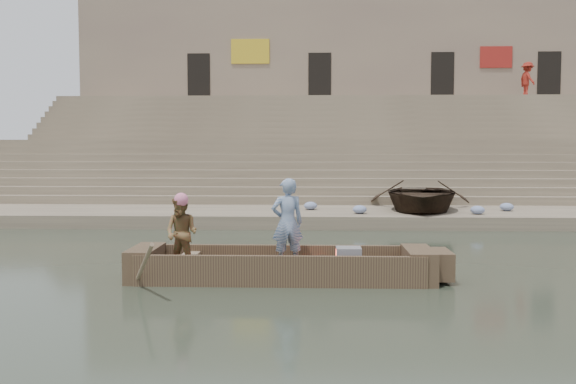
# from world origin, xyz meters

# --- Properties ---
(ground) EXTENTS (120.00, 120.00, 0.00)m
(ground) POSITION_xyz_m (0.00, 0.00, 0.00)
(ground) COLOR #252E22
(ground) RESTS_ON ground
(lower_landing) EXTENTS (32.00, 4.00, 0.40)m
(lower_landing) POSITION_xyz_m (0.00, 8.00, 0.20)
(lower_landing) COLOR gray
(lower_landing) RESTS_ON ground
(mid_landing) EXTENTS (32.00, 3.00, 2.80)m
(mid_landing) POSITION_xyz_m (0.00, 15.50, 1.40)
(mid_landing) COLOR gray
(mid_landing) RESTS_ON ground
(upper_landing) EXTENTS (32.00, 3.00, 5.20)m
(upper_landing) POSITION_xyz_m (0.00, 22.50, 2.60)
(upper_landing) COLOR gray
(upper_landing) RESTS_ON ground
(ghat_steps) EXTENTS (32.00, 11.00, 5.20)m
(ghat_steps) POSITION_xyz_m (0.00, 17.19, 1.80)
(ghat_steps) COLOR gray
(ghat_steps) RESTS_ON ground
(building_wall) EXTENTS (32.00, 5.07, 11.20)m
(building_wall) POSITION_xyz_m (0.00, 26.50, 5.60)
(building_wall) COLOR gray
(building_wall) RESTS_ON ground
(main_rowboat) EXTENTS (5.00, 1.30, 0.22)m
(main_rowboat) POSITION_xyz_m (-3.00, -1.15, 0.11)
(main_rowboat) COLOR brown
(main_rowboat) RESTS_ON ground
(rowboat_trim) EXTENTS (6.04, 2.63, 2.02)m
(rowboat_trim) POSITION_xyz_m (-2.80, -1.16, 0.31)
(rowboat_trim) COLOR brown
(rowboat_trim) RESTS_ON ground
(standing_man) EXTENTS (0.70, 0.55, 1.67)m
(standing_man) POSITION_xyz_m (-2.89, -0.99, 1.06)
(standing_man) COLOR navy
(standing_man) RESTS_ON main_rowboat
(rowing_man) EXTENTS (0.79, 0.71, 1.35)m
(rowing_man) POSITION_xyz_m (-4.82, -1.34, 0.89)
(rowing_man) COLOR #267330
(rowing_man) RESTS_ON main_rowboat
(television) EXTENTS (0.46, 0.42, 0.40)m
(television) POSITION_xyz_m (-1.76, -1.15, 0.42)
(television) COLOR gray
(television) RESTS_ON main_rowboat
(beached_rowboat) EXTENTS (4.11, 5.26, 1.00)m
(beached_rowboat) POSITION_xyz_m (1.15, 8.20, 0.90)
(beached_rowboat) COLOR #2D2116
(beached_rowboat) RESTS_ON lower_landing
(pedestrian) EXTENTS (0.93, 1.33, 1.88)m
(pedestrian) POSITION_xyz_m (9.18, 22.14, 6.14)
(pedestrian) COLOR maroon
(pedestrian) RESTS_ON upper_landing
(cloth_bundles) EXTENTS (6.85, 1.71, 0.26)m
(cloth_bundles) POSITION_xyz_m (0.81, 7.55, 0.53)
(cloth_bundles) COLOR #3F5999
(cloth_bundles) RESTS_ON lower_landing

